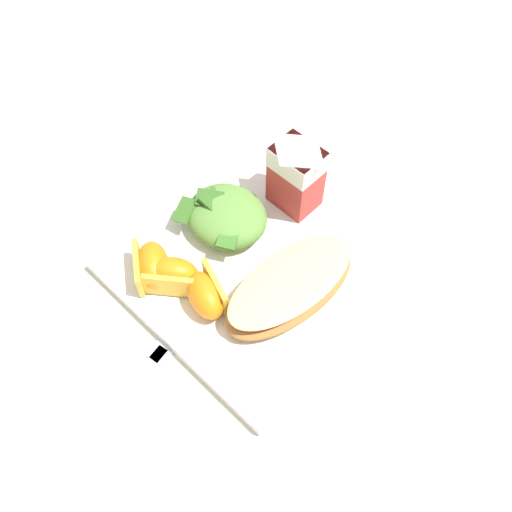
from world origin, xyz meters
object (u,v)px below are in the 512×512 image
at_px(green_salad_pile, 226,216).
at_px(orange_wedge_middle, 172,275).
at_px(white_plate, 256,264).
at_px(milk_carton, 297,169).
at_px(orange_wedge_front, 151,266).
at_px(orange_wedge_rear, 205,293).
at_px(cheesy_pizza_bread, 290,287).
at_px(metal_fork, 127,391).

distance_m(green_salad_pile, orange_wedge_middle, 0.10).
bearing_deg(white_plate, milk_carton, 105.86).
distance_m(white_plate, orange_wedge_front, 0.12).
relative_size(milk_carton, orange_wedge_rear, 1.60).
height_order(cheesy_pizza_bread, orange_wedge_middle, orange_wedge_middle).
bearing_deg(orange_wedge_rear, milk_carton, 98.36).
xyz_separation_m(orange_wedge_middle, orange_wedge_rear, (0.04, 0.01, 0.00)).
bearing_deg(milk_carton, green_salad_pile, -110.94).
xyz_separation_m(orange_wedge_middle, metal_fork, (0.05, -0.12, -0.03)).
bearing_deg(orange_wedge_middle, green_salad_pile, 98.24).
bearing_deg(orange_wedge_rear, white_plate, 88.62).
xyz_separation_m(green_salad_pile, milk_carton, (0.03, 0.08, 0.04)).
height_order(white_plate, milk_carton, milk_carton).
height_order(milk_carton, orange_wedge_middle, milk_carton).
xyz_separation_m(cheesy_pizza_bread, green_salad_pile, (-0.12, 0.02, 0.00)).
height_order(milk_carton, metal_fork, milk_carton).
relative_size(orange_wedge_middle, orange_wedge_rear, 1.01).
xyz_separation_m(cheesy_pizza_bread, orange_wedge_middle, (-0.10, -0.08, 0.00)).
height_order(white_plate, cheesy_pizza_bread, cheesy_pizza_bread).
distance_m(white_plate, metal_fork, 0.20).
relative_size(cheesy_pizza_bread, milk_carton, 1.62).
xyz_separation_m(green_salad_pile, metal_fork, (0.07, -0.21, -0.03)).
xyz_separation_m(orange_wedge_front, orange_wedge_middle, (0.03, 0.01, 0.00)).
height_order(white_plate, metal_fork, white_plate).
relative_size(green_salad_pile, orange_wedge_rear, 1.48).
relative_size(white_plate, cheesy_pizza_bread, 1.57).
height_order(green_salad_pile, orange_wedge_front, green_salad_pile).
relative_size(white_plate, orange_wedge_middle, 4.03).
xyz_separation_m(white_plate, milk_carton, (-0.03, 0.10, 0.07)).
relative_size(white_plate, milk_carton, 2.55).
relative_size(white_plate, orange_wedge_front, 4.01).
bearing_deg(metal_fork, green_salad_pile, 107.81).
relative_size(cheesy_pizza_bread, orange_wedge_middle, 2.56).
bearing_deg(white_plate, orange_wedge_middle, -117.54).
bearing_deg(milk_carton, orange_wedge_front, -102.86).
height_order(orange_wedge_middle, orange_wedge_rear, same).
relative_size(green_salad_pile, orange_wedge_front, 1.46).
xyz_separation_m(green_salad_pile, orange_wedge_front, (-0.01, -0.11, -0.00)).
bearing_deg(milk_carton, metal_fork, -83.06).
height_order(cheesy_pizza_bread, milk_carton, milk_carton).
xyz_separation_m(cheesy_pizza_bread, orange_wedge_rear, (-0.06, -0.07, 0.00)).
bearing_deg(metal_fork, orange_wedge_front, 126.59).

